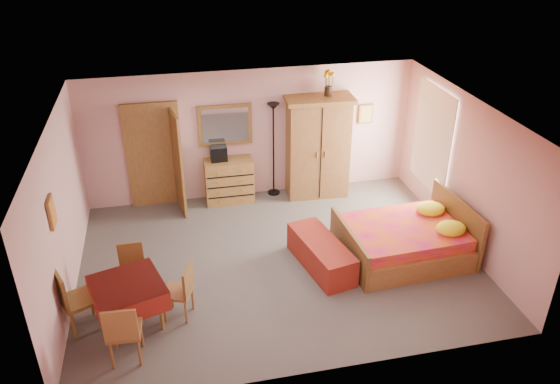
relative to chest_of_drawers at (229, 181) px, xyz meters
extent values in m
plane|color=#655F59|center=(0.51, -2.26, -0.45)|extent=(6.50, 6.50, 0.00)
plane|color=brown|center=(0.51, -2.26, 2.15)|extent=(6.50, 6.50, 0.00)
cube|color=#D59C9A|center=(0.51, 0.24, 0.85)|extent=(6.50, 0.10, 2.60)
cube|color=#D59C9A|center=(0.51, -4.76, 0.85)|extent=(6.50, 0.10, 2.60)
cube|color=#D59C9A|center=(-2.74, -2.26, 0.85)|extent=(0.10, 5.00, 2.60)
cube|color=#D59C9A|center=(3.76, -2.26, 0.85)|extent=(0.10, 5.00, 2.60)
cube|color=#9E6B35|center=(-1.39, 0.21, 0.58)|extent=(1.06, 0.12, 2.15)
cube|color=white|center=(3.72, -1.06, 1.00)|extent=(0.08, 1.40, 1.95)
cube|color=orange|center=(-2.71, -2.86, 1.25)|extent=(0.04, 0.32, 0.42)
cube|color=#D8BF59|center=(2.86, 0.21, 1.10)|extent=(0.30, 0.04, 0.40)
cube|color=#AC7B3A|center=(0.00, 0.00, 0.00)|extent=(0.95, 0.48, 0.89)
cube|color=silver|center=(0.00, 0.21, 1.10)|extent=(1.03, 0.07, 0.82)
cube|color=black|center=(-0.17, 0.04, 0.59)|extent=(0.32, 0.23, 0.29)
cube|color=black|center=(0.93, 0.12, 0.53)|extent=(0.30, 0.30, 1.94)
cube|color=#926031|center=(1.79, -0.06, 0.59)|extent=(1.35, 0.74, 2.07)
cube|color=yellow|center=(1.97, -0.01, 1.87)|extent=(0.22, 0.22, 0.50)
cube|color=#CE145A|center=(2.60, -2.55, 0.03)|extent=(2.13, 1.71, 0.95)
cube|color=maroon|center=(1.17, -2.56, -0.20)|extent=(0.84, 1.56, 0.49)
cube|color=maroon|center=(-1.86, -3.29, -0.10)|extent=(1.17, 1.17, 0.69)
cube|color=#925F31|center=(-1.89, -3.98, 0.03)|extent=(0.45, 0.45, 0.95)
cube|color=#985F33|center=(-1.82, -2.64, -0.03)|extent=(0.38, 0.38, 0.83)
cube|color=olive|center=(-2.51, -3.25, 0.07)|extent=(0.61, 0.61, 1.02)
cube|color=#AC6D3A|center=(-1.18, -3.27, -0.02)|extent=(0.50, 0.50, 0.85)
camera|label=1|loc=(-1.07, -9.64, 4.93)|focal=35.00mm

